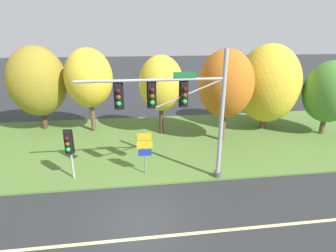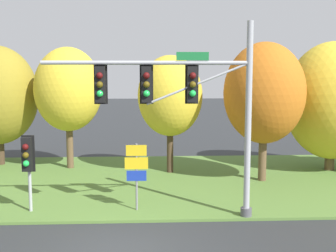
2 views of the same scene
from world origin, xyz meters
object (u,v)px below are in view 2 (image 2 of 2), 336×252
tree_tall_centre (264,93)px  traffic_signal_mast (185,99)px  tree_right_far (332,101)px  pedestrian_signal_near_kerb (28,158)px  tree_mid_verge (170,96)px  tree_behind_signpost (68,90)px  route_sign_post (136,168)px

tree_tall_centre → traffic_signal_mast: bearing=-129.5°
traffic_signal_mast → tree_right_far: 10.96m
pedestrian_signal_near_kerb → tree_right_far: 15.40m
pedestrian_signal_near_kerb → tree_mid_verge: size_ratio=0.47×
tree_behind_signpost → tree_tall_centre: size_ratio=0.99×
tree_behind_signpost → tree_tall_centre: 10.16m
tree_mid_verge → tree_tall_centre: (4.29, -1.92, 0.21)m
route_sign_post → tree_right_far: size_ratio=0.37×
pedestrian_signal_near_kerb → tree_tall_centre: tree_tall_centre is taller
pedestrian_signal_near_kerb → route_sign_post: pedestrian_signal_near_kerb is taller
pedestrian_signal_near_kerb → tree_tall_centre: size_ratio=0.43×
tree_mid_verge → tree_right_far: tree_right_far is taller
tree_mid_verge → tree_right_far: size_ratio=0.89×
tree_tall_centre → tree_right_far: tree_right_far is taller
traffic_signal_mast → pedestrian_signal_near_kerb: bearing=172.4°
route_sign_post → tree_right_far: 11.99m
pedestrian_signal_near_kerb → route_sign_post: bearing=1.7°
pedestrian_signal_near_kerb → tree_behind_signpost: tree_behind_signpost is taller
tree_behind_signpost → tree_right_far: bearing=-4.7°
pedestrian_signal_near_kerb → tree_right_far: (13.94, 6.35, 1.64)m
tree_mid_verge → tree_right_far: 8.47m
tree_behind_signpost → tree_right_far: tree_right_far is taller
route_sign_post → tree_mid_verge: 6.71m
route_sign_post → pedestrian_signal_near_kerb: bearing=-178.3°
traffic_signal_mast → tree_right_far: size_ratio=1.08×
route_sign_post → tree_tall_centre: (5.85, 4.18, 2.55)m
tree_behind_signpost → tree_mid_verge: tree_behind_signpost is taller
tree_mid_verge → tree_right_far: bearing=1.0°
pedestrian_signal_near_kerb → route_sign_post: size_ratio=1.14×
pedestrian_signal_near_kerb → tree_right_far: bearing=24.5°
pedestrian_signal_near_kerb → tree_behind_signpost: bearing=89.1°
traffic_signal_mast → route_sign_post: size_ratio=2.90×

